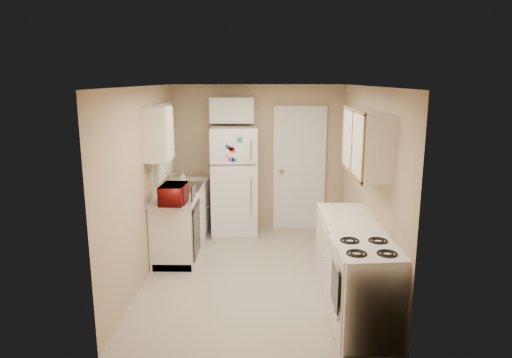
{
  "coord_description": "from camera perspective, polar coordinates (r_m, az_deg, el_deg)",
  "views": [
    {
      "loc": [
        0.09,
        -5.57,
        2.49
      ],
      "look_at": [
        0.0,
        0.5,
        1.15
      ],
      "focal_mm": 32.0,
      "sensor_mm": 36.0,
      "label": 1
    }
  ],
  "objects": [
    {
      "name": "ceiling",
      "position": [
        5.57,
        -0.08,
        11.52
      ],
      "size": [
        3.8,
        3.8,
        0.0
      ],
      "primitive_type": "plane",
      "color": "white",
      "rests_on": "floor"
    },
    {
      "name": "wall_right",
      "position": [
        5.87,
        13.73,
        -0.62
      ],
      "size": [
        3.8,
        3.8,
        0.0
      ],
      "primitive_type": "plane",
      "color": "tan",
      "rests_on": "floor"
    },
    {
      "name": "upper_cabinet_left",
      "position": [
        5.98,
        -12.15,
        5.55
      ],
      "size": [
        0.3,
        0.45,
        0.7
      ],
      "primitive_type": "cube",
      "color": "silver",
      "rests_on": "wall_left"
    },
    {
      "name": "floor",
      "position": [
        6.1,
        -0.07,
        -11.63
      ],
      "size": [
        3.8,
        3.8,
        0.0
      ],
      "primitive_type": "plane",
      "color": "#BEB3A6",
      "rests_on": "ground"
    },
    {
      "name": "right_counter",
      "position": [
        5.29,
        12.0,
        -10.54
      ],
      "size": [
        0.6,
        2.0,
        0.9
      ],
      "primitive_type": "cube",
      "color": "silver",
      "rests_on": "floor"
    },
    {
      "name": "dishwasher",
      "position": [
        6.27,
        -7.5,
        -6.28
      ],
      "size": [
        0.03,
        0.58,
        0.72
      ],
      "primitive_type": "cube",
      "color": "black",
      "rests_on": "floor"
    },
    {
      "name": "wall_back",
      "position": [
        7.58,
        0.15,
        2.65
      ],
      "size": [
        2.8,
        2.8,
        0.0
      ],
      "primitive_type": "plane",
      "color": "tan",
      "rests_on": "floor"
    },
    {
      "name": "soap_bottle",
      "position": [
        7.18,
        -9.11,
        0.31
      ],
      "size": [
        0.08,
        0.08,
        0.17
      ],
      "primitive_type": "imported",
      "rotation": [
        0.0,
        0.0,
        -0.11
      ],
      "color": "silver",
      "rests_on": "left_counter"
    },
    {
      "name": "cabinet_over_fridge",
      "position": [
        7.35,
        -3.01,
        8.61
      ],
      "size": [
        0.7,
        0.3,
        0.4
      ],
      "primitive_type": "cube",
      "color": "silver",
      "rests_on": "wall_back"
    },
    {
      "name": "wall_left",
      "position": [
        5.91,
        -13.78,
        -0.53
      ],
      "size": [
        3.8,
        3.8,
        0.0
      ],
      "primitive_type": "plane",
      "color": "tan",
      "rests_on": "floor"
    },
    {
      "name": "sink",
      "position": [
        6.92,
        -9.08,
        -1.33
      ],
      "size": [
        0.54,
        0.74,
        0.16
      ],
      "primitive_type": "cube",
      "color": "gray",
      "rests_on": "left_counter"
    },
    {
      "name": "window_blinds",
      "position": [
        6.84,
        -11.44,
        4.72
      ],
      "size": [
        0.1,
        0.98,
        1.08
      ],
      "primitive_type": "cube",
      "color": "silver",
      "rests_on": "wall_left"
    },
    {
      "name": "upper_cabinet_right",
      "position": [
        5.25,
        13.66,
        4.54
      ],
      "size": [
        0.3,
        1.2,
        0.7
      ],
      "primitive_type": "cube",
      "color": "silver",
      "rests_on": "wall_right"
    },
    {
      "name": "wall_front",
      "position": [
        3.89,
        -0.52,
        -6.91
      ],
      "size": [
        2.8,
        2.8,
        0.0
      ],
      "primitive_type": "plane",
      "color": "tan",
      "rests_on": "floor"
    },
    {
      "name": "refrigerator",
      "position": [
        7.37,
        -2.77,
        -0.24
      ],
      "size": [
        0.77,
        0.76,
        1.75
      ],
      "primitive_type": "cube",
      "rotation": [
        0.0,
        0.0,
        0.08
      ],
      "color": "silver",
      "rests_on": "floor"
    },
    {
      "name": "stove",
      "position": [
        4.7,
        13.49,
        -13.55
      ],
      "size": [
        0.67,
        0.8,
        0.91
      ],
      "primitive_type": "cube",
      "rotation": [
        0.0,
        0.0,
        0.09
      ],
      "color": "silver",
      "rests_on": "floor"
    },
    {
      "name": "microwave",
      "position": [
        5.99,
        -10.23,
        -1.67
      ],
      "size": [
        0.47,
        0.28,
        0.31
      ],
      "primitive_type": "imported",
      "rotation": [
        0.0,
        0.0,
        1.52
      ],
      "color": "maroon",
      "rests_on": "left_counter"
    },
    {
      "name": "interior_door",
      "position": [
        7.6,
        5.44,
        1.23
      ],
      "size": [
        0.86,
        0.06,
        2.08
      ],
      "primitive_type": "cube",
      "color": "silver",
      "rests_on": "floor"
    },
    {
      "name": "left_counter",
      "position": [
        6.89,
        -9.17,
        -4.95
      ],
      "size": [
        0.6,
        1.8,
        0.9
      ],
      "primitive_type": "cube",
      "color": "silver",
      "rests_on": "floor"
    }
  ]
}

